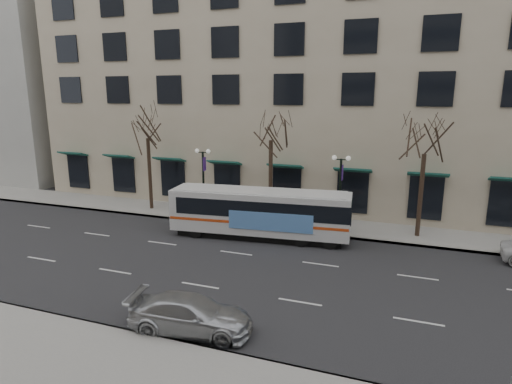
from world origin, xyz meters
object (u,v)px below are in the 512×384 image
at_px(lamp_post_right, 340,190).
at_px(lamp_post_left, 204,179).
at_px(tree_far_left, 147,126).
at_px(tree_far_right, 426,139).
at_px(city_bus, 261,212).
at_px(tree_far_mid, 271,126).
at_px(silver_car, 191,314).

bearing_deg(lamp_post_right, lamp_post_left, 180.00).
bearing_deg(lamp_post_right, tree_far_left, 177.71).
distance_m(tree_far_right, city_bus, 11.17).
relative_size(tree_far_mid, city_bus, 0.73).
bearing_deg(lamp_post_left, tree_far_left, 173.17).
relative_size(tree_far_right, silver_car, 1.64).
bearing_deg(silver_car, lamp_post_left, 17.03).
bearing_deg(lamp_post_right, tree_far_mid, 173.17).
distance_m(tree_far_mid, lamp_post_left, 6.40).
bearing_deg(city_bus, tree_far_right, 13.27).
relative_size(lamp_post_left, silver_car, 1.06).
height_order(lamp_post_right, city_bus, lamp_post_right).
relative_size(lamp_post_left, city_bus, 0.44).
distance_m(city_bus, silver_car, 11.62).
height_order(tree_far_right, city_bus, tree_far_right).
relative_size(tree_far_right, lamp_post_left, 1.55).
relative_size(tree_far_mid, silver_car, 1.74).
bearing_deg(lamp_post_right, tree_far_right, 6.85).
xyz_separation_m(city_bus, silver_car, (1.09, -11.52, -0.99)).
bearing_deg(tree_far_mid, tree_far_right, -0.00).
height_order(tree_far_right, silver_car, tree_far_right).
xyz_separation_m(tree_far_right, silver_car, (-8.47, -14.85, -5.71)).
relative_size(tree_far_left, lamp_post_right, 1.60).
bearing_deg(tree_far_left, tree_far_mid, 0.00).
distance_m(tree_far_left, tree_far_right, 20.00).
xyz_separation_m(tree_far_left, tree_far_right, (20.00, 0.00, -0.28)).
xyz_separation_m(tree_far_left, silver_car, (11.53, -14.85, -5.98)).
bearing_deg(city_bus, tree_far_mid, 91.60).
bearing_deg(lamp_post_left, silver_car, -65.43).
distance_m(tree_far_right, lamp_post_left, 15.40).
xyz_separation_m(tree_far_mid, silver_car, (1.53, -14.85, -6.19)).
height_order(tree_far_left, tree_far_right, tree_far_left).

